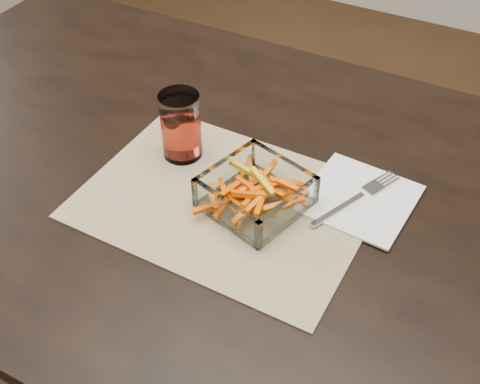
# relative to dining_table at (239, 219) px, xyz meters

# --- Properties ---
(dining_table) EXTENTS (1.60, 0.90, 0.75)m
(dining_table) POSITION_rel_dining_table_xyz_m (0.00, 0.00, 0.00)
(dining_table) COLOR black
(dining_table) RESTS_ON ground
(placemat) EXTENTS (0.45, 0.34, 0.00)m
(placemat) POSITION_rel_dining_table_xyz_m (0.00, -0.05, 0.09)
(placemat) COLOR tan
(placemat) RESTS_ON dining_table
(glass_bowl) EXTENTS (0.17, 0.17, 0.06)m
(glass_bowl) POSITION_rel_dining_table_xyz_m (0.05, -0.04, 0.11)
(glass_bowl) COLOR white
(glass_bowl) RESTS_ON placemat
(tumbler) EXTENTS (0.07, 0.07, 0.12)m
(tumbler) POSITION_rel_dining_table_xyz_m (-0.12, 0.02, 0.15)
(tumbler) COLOR white
(tumbler) RESTS_ON placemat
(napkin) EXTENTS (0.18, 0.18, 0.00)m
(napkin) POSITION_rel_dining_table_xyz_m (0.19, 0.05, 0.09)
(napkin) COLOR white
(napkin) RESTS_ON placemat
(fork) EXTENTS (0.09, 0.18, 0.00)m
(fork) POSITION_rel_dining_table_xyz_m (0.19, 0.05, 0.10)
(fork) COLOR silver
(fork) RESTS_ON napkin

